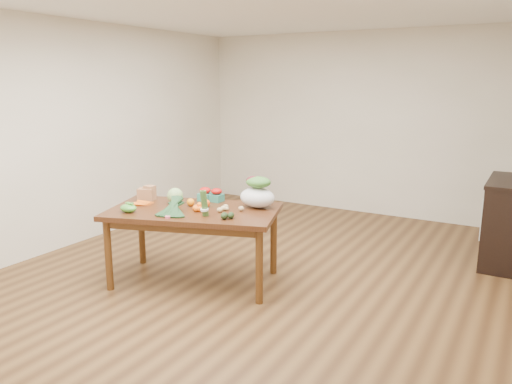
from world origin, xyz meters
The scene contains 26 objects.
floor centered at (0.00, 0.00, 0.00)m, with size 6.00×6.00×0.00m, color brown.
ceiling centered at (0.00, 0.00, 2.70)m, with size 5.00×6.00×0.02m, color white.
room_walls centered at (0.00, 0.00, 1.35)m, with size 5.02×6.02×2.70m.
dining_table centered at (-0.48, -0.49, 0.38)m, with size 1.64×0.91×0.75m, color #431F0F.
cabinet centered at (2.22, 1.65, 0.47)m, with size 0.52×1.02×0.94m, color black.
dish_towel centered at (1.96, 1.40, 0.55)m, with size 0.02×0.28×0.45m, color white.
paper_bag centered at (-1.14, -0.43, 0.83)m, with size 0.22×0.18×0.15m, color #9B6945, non-canonical shape.
cabbage centered at (-0.78, -0.40, 0.83)m, with size 0.16×0.16×0.16m, color #94BF6E.
strawberry_basket_a centered at (-0.58, -0.14, 0.81)m, with size 0.12×0.12×0.11m, color red, non-canonical shape.
strawberry_basket_b centered at (-0.46, -0.11, 0.81)m, with size 0.12×0.12×0.11m, color red, non-canonical shape.
orange_a centered at (-0.58, -0.40, 0.79)m, with size 0.08×0.08×0.08m, color #FF9E0F.
orange_b centered at (-0.44, -0.35, 0.79)m, with size 0.07×0.07×0.07m, color orange.
orange_c centered at (-0.42, -0.36, 0.79)m, with size 0.08×0.08×0.08m, color #FF5C0F.
mandarin_cluster centered at (-0.39, -0.50, 0.79)m, with size 0.18×0.18×0.09m, color orange, non-canonical shape.
carrots centered at (-1.02, -0.58, 0.76)m, with size 0.22×0.19×0.03m, color orange, non-canonical shape.
snap_pea_bag centered at (-0.95, -0.89, 0.79)m, with size 0.17×0.13×0.08m, color #4C9933.
kale_bunch centered at (-0.52, -0.77, 0.83)m, with size 0.32×0.40×0.16m, color black, non-canonical shape.
asparagus_bundle centered at (-0.23, -0.64, 0.88)m, with size 0.08×0.08×0.25m, color #5C823B, non-canonical shape.
potato_a centered at (-0.19, -0.39, 0.77)m, with size 0.06×0.05×0.05m, color #D7C37C.
potato_b centered at (-0.19, -0.45, 0.77)m, with size 0.06×0.05×0.05m, color tan.
potato_c centered at (-0.16, -0.37, 0.77)m, with size 0.05×0.04×0.04m, color tan.
potato_d centered at (-0.20, -0.33, 0.77)m, with size 0.06×0.05×0.05m, color tan.
potato_e centered at (-0.03, -0.31, 0.77)m, with size 0.06×0.05×0.05m, color tan.
avocado_a centered at (-0.01, -0.64, 0.78)m, with size 0.06×0.10×0.06m, color black.
avocado_b centered at (0.02, -0.59, 0.78)m, with size 0.06×0.09×0.06m, color black.
salad_bag centered at (0.03, -0.11, 0.89)m, with size 0.36×0.27×0.28m, color white, non-canonical shape.
Camera 1 is at (2.42, -4.29, 1.99)m, focal length 35.00 mm.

